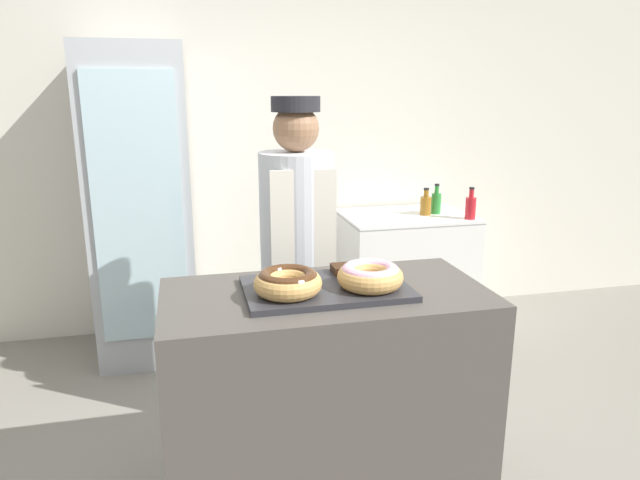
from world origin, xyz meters
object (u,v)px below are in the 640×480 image
Objects in this scene: donut_light_glaze at (370,275)px; bottle_green at (436,202)px; donut_chocolate_glaze at (288,281)px; bottle_red at (471,207)px; brownie_back_right at (344,269)px; beverage_fridge at (142,207)px; chest_freezer at (404,271)px; baker_person at (297,260)px; brownie_back_left at (291,273)px; bottle_amber at (426,205)px; serving_tray at (326,288)px.

bottle_green is (1.10, 1.79, -0.10)m from donut_light_glaze.
donut_chocolate_glaze is 1.14× the size of bottle_red.
donut_light_glaze is at bearing -75.76° from brownie_back_right.
beverage_fridge is (-0.94, 1.79, -0.04)m from donut_light_glaze.
baker_person is at bearing -133.38° from chest_freezer.
bottle_red is 0.27m from bottle_green.
donut_chocolate_glaze is 0.13× the size of beverage_fridge.
brownie_back_left is (0.05, 0.20, -0.03)m from donut_chocolate_glaze.
donut_chocolate_glaze is 2.22m from bottle_red.
chest_freezer is at bearing 56.49° from donut_chocolate_glaze.
chest_freezer is 0.51m from bottle_amber.
donut_chocolate_glaze is 0.21m from brownie_back_left.
serving_tray is at bearing 19.57° from donut_chocolate_glaze.
brownie_back_left is at bearing -103.69° from baker_person.
beverage_fridge is at bearing 112.94° from brownie_back_left.
baker_person reaches higher than donut_chocolate_glaze.
donut_chocolate_glaze is 1.89m from beverage_fridge.
bottle_amber is (1.94, -0.03, -0.07)m from beverage_fridge.
beverage_fridge is at bearing 174.15° from bottle_red.
bottle_amber is at bearing 55.74° from serving_tray.
donut_chocolate_glaze reaches higher than serving_tray.
bottle_green is at bearing -1.47° from chest_freezer.
brownie_back_right is at bearing -80.43° from baker_person.
donut_light_glaze is 0.21m from brownie_back_right.
serving_tray is at bearing -127.98° from brownie_back_right.
bottle_green is (1.25, 1.73, -0.04)m from serving_tray.
donut_chocolate_glaze is at bearing -160.43° from serving_tray.
bottle_amber reaches higher than serving_tray.
bottle_red reaches higher than bottle_amber.
baker_person is 7.62× the size of bottle_red.
donut_light_glaze is 2.72× the size of brownie_back_left.
bottle_amber is at bearing 56.09° from brownie_back_right.
donut_chocolate_glaze is at bearing -103.84° from baker_person.
brownie_back_right is 0.48× the size of bottle_amber.
donut_chocolate_glaze is 2.20m from bottle_amber.
bottle_green is at bearing 54.28° from brownie_back_right.
brownie_back_left is at bearing 180.00° from brownie_back_right.
bottle_green is at bearing 0.02° from beverage_fridge.
serving_tray is at bearing 160.43° from donut_light_glaze.
beverage_fridge reaches higher than chest_freezer.
bottle_red reaches higher than brownie_back_right.
baker_person is at bearing 100.84° from donut_light_glaze.
bottle_green reaches higher than bottle_amber.
donut_light_glaze is (0.32, 0.00, 0.00)m from donut_chocolate_glaze.
donut_chocolate_glaze is 0.28× the size of chest_freezer.
chest_freezer is 0.55m from bottle_green.
brownie_back_right is at bearing -125.72° from bottle_green.
donut_chocolate_glaze is at bearing -104.24° from brownie_back_left.
beverage_fridge is (-0.67, 1.59, -0.01)m from brownie_back_left.
chest_freezer is 0.67m from bottle_red.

